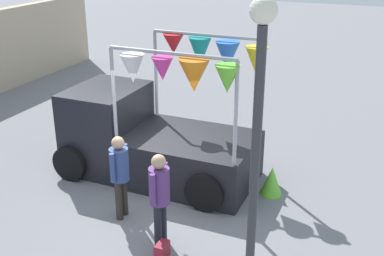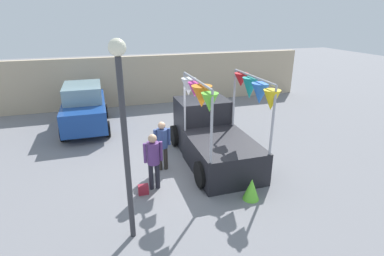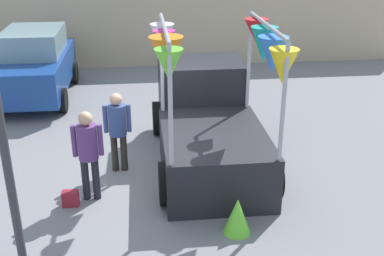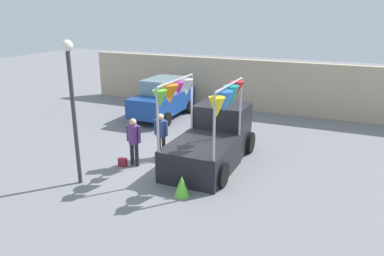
{
  "view_description": "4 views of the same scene",
  "coord_description": "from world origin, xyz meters",
  "px_view_note": "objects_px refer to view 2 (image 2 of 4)",
  "views": [
    {
      "loc": [
        -7.29,
        -3.98,
        4.87
      ],
      "look_at": [
        0.52,
        -0.61,
        1.41
      ],
      "focal_mm": 45.0,
      "sensor_mm": 36.0,
      "label": 1
    },
    {
      "loc": [
        -2.43,
        -8.13,
        4.63
      ],
      "look_at": [
        0.03,
        -0.2,
        1.47
      ],
      "focal_mm": 28.0,
      "sensor_mm": 36.0,
      "label": 2
    },
    {
      "loc": [
        -0.31,
        -8.34,
        4.51
      ],
      "look_at": [
        0.54,
        -0.63,
        1.2
      ],
      "focal_mm": 45.0,
      "sensor_mm": 36.0,
      "label": 3
    },
    {
      "loc": [
        5.19,
        -10.66,
        5.02
      ],
      "look_at": [
        0.52,
        -0.1,
        1.35
      ],
      "focal_mm": 35.0,
      "sensor_mm": 36.0,
      "label": 4
    }
  ],
  "objects_px": {
    "handbag": "(143,190)",
    "folded_kite_bundle_lime": "(251,189)",
    "person_vendor": "(162,141)",
    "parked_car": "(84,107)",
    "street_lamp": "(123,120)",
    "vendor_truck": "(212,133)",
    "person_customer": "(153,157)"
  },
  "relations": [
    {
      "from": "vendor_truck",
      "to": "folded_kite_bundle_lime",
      "type": "distance_m",
      "value": 2.75
    },
    {
      "from": "handbag",
      "to": "folded_kite_bundle_lime",
      "type": "distance_m",
      "value": 2.92
    },
    {
      "from": "parked_car",
      "to": "person_customer",
      "type": "xyz_separation_m",
      "value": [
        1.92,
        -5.69,
        0.05
      ]
    },
    {
      "from": "person_vendor",
      "to": "street_lamp",
      "type": "xyz_separation_m",
      "value": [
        -1.29,
        -2.81,
        1.78
      ]
    },
    {
      "from": "parked_car",
      "to": "person_vendor",
      "type": "relative_size",
      "value": 2.5
    },
    {
      "from": "parked_car",
      "to": "folded_kite_bundle_lime",
      "type": "xyz_separation_m",
      "value": [
        4.28,
        -6.98,
        -0.64
      ]
    },
    {
      "from": "vendor_truck",
      "to": "folded_kite_bundle_lime",
      "type": "xyz_separation_m",
      "value": [
        0.11,
        -2.68,
        -0.61
      ]
    },
    {
      "from": "person_customer",
      "to": "street_lamp",
      "type": "xyz_separation_m",
      "value": [
        -0.82,
        -1.78,
        1.75
      ]
    },
    {
      "from": "handbag",
      "to": "person_vendor",
      "type": "bearing_deg",
      "value": 56.5
    },
    {
      "from": "vendor_truck",
      "to": "parked_car",
      "type": "distance_m",
      "value": 5.99
    },
    {
      "from": "person_customer",
      "to": "folded_kite_bundle_lime",
      "type": "relative_size",
      "value": 2.75
    },
    {
      "from": "vendor_truck",
      "to": "parked_car",
      "type": "bearing_deg",
      "value": 134.13
    },
    {
      "from": "parked_car",
      "to": "street_lamp",
      "type": "relative_size",
      "value": 0.94
    },
    {
      "from": "parked_car",
      "to": "person_customer",
      "type": "distance_m",
      "value": 6.01
    },
    {
      "from": "parked_car",
      "to": "person_customer",
      "type": "bearing_deg",
      "value": -71.33
    },
    {
      "from": "person_customer",
      "to": "person_vendor",
      "type": "distance_m",
      "value": 1.13
    },
    {
      "from": "vendor_truck",
      "to": "person_vendor",
      "type": "distance_m",
      "value": 1.82
    },
    {
      "from": "vendor_truck",
      "to": "person_customer",
      "type": "relative_size",
      "value": 2.44
    },
    {
      "from": "person_vendor",
      "to": "street_lamp",
      "type": "bearing_deg",
      "value": -114.61
    },
    {
      "from": "vendor_truck",
      "to": "folded_kite_bundle_lime",
      "type": "relative_size",
      "value": 6.72
    },
    {
      "from": "person_vendor",
      "to": "handbag",
      "type": "distance_m",
      "value": 1.69
    },
    {
      "from": "parked_car",
      "to": "folded_kite_bundle_lime",
      "type": "bearing_deg",
      "value": -58.47
    },
    {
      "from": "person_vendor",
      "to": "folded_kite_bundle_lime",
      "type": "distance_m",
      "value": 3.06
    },
    {
      "from": "vendor_truck",
      "to": "person_customer",
      "type": "xyz_separation_m",
      "value": [
        -2.24,
        -1.4,
        0.09
      ]
    },
    {
      "from": "parked_car",
      "to": "street_lamp",
      "type": "xyz_separation_m",
      "value": [
        1.1,
        -7.47,
        1.8
      ]
    },
    {
      "from": "person_vendor",
      "to": "person_customer",
      "type": "bearing_deg",
      "value": -114.26
    },
    {
      "from": "parked_car",
      "to": "street_lamp",
      "type": "height_order",
      "value": "street_lamp"
    },
    {
      "from": "street_lamp",
      "to": "folded_kite_bundle_lime",
      "type": "height_order",
      "value": "street_lamp"
    },
    {
      "from": "handbag",
      "to": "street_lamp",
      "type": "height_order",
      "value": "street_lamp"
    },
    {
      "from": "parked_car",
      "to": "handbag",
      "type": "bearing_deg",
      "value": -75.04
    },
    {
      "from": "handbag",
      "to": "street_lamp",
      "type": "xyz_separation_m",
      "value": [
        -0.47,
        -1.58,
        2.6
      ]
    },
    {
      "from": "person_vendor",
      "to": "folded_kite_bundle_lime",
      "type": "bearing_deg",
      "value": -50.71
    }
  ]
}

